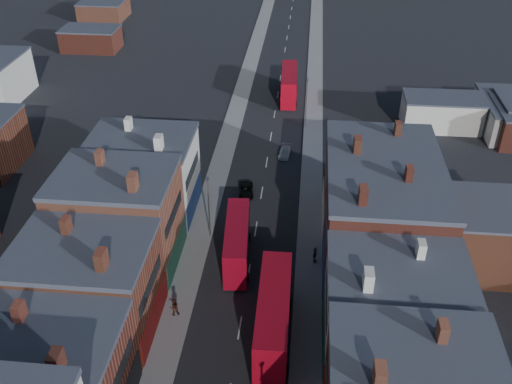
% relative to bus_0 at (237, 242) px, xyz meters
% --- Properties ---
extents(pavement_west, '(3.00, 200.00, 0.12)m').
position_rel_bus_0_xyz_m(pavement_west, '(-5.00, 23.85, -2.46)').
color(pavement_west, gray).
rests_on(pavement_west, ground).
extents(pavement_east, '(3.00, 200.00, 0.12)m').
position_rel_bus_0_xyz_m(pavement_east, '(8.00, 23.85, -2.46)').
color(pavement_east, gray).
rests_on(pavement_east, ground).
extents(lamp_post_2, '(0.25, 0.70, 8.12)m').
position_rel_bus_0_xyz_m(lamp_post_2, '(-3.70, 3.85, 2.19)').
color(lamp_post_2, slate).
rests_on(lamp_post_2, ground).
extents(lamp_post_3, '(0.25, 0.70, 8.12)m').
position_rel_bus_0_xyz_m(lamp_post_3, '(6.70, 33.85, 2.19)').
color(lamp_post_3, slate).
rests_on(lamp_post_3, ground).
extents(bus_0, '(3.37, 10.96, 4.66)m').
position_rel_bus_0_xyz_m(bus_0, '(0.00, 0.00, 0.00)').
color(bus_0, '#AE091F').
rests_on(bus_0, ground).
extents(bus_1, '(3.32, 12.63, 5.44)m').
position_rel_bus_0_xyz_m(bus_1, '(4.80, -11.16, 0.42)').
color(bus_1, '#B70A1C').
rests_on(bus_1, ground).
extents(bus_2, '(3.21, 11.63, 4.99)m').
position_rel_bus_0_xyz_m(bus_2, '(3.51, 44.52, 0.18)').
color(bus_2, '#9D0614').
rests_on(bus_2, ground).
extents(car_2, '(2.33, 4.21, 1.12)m').
position_rel_bus_0_xyz_m(car_2, '(-0.54, 13.47, -1.96)').
color(car_2, black).
rests_on(car_2, ground).
extents(car_3, '(1.86, 3.91, 1.10)m').
position_rel_bus_0_xyz_m(car_3, '(3.95, 24.15, -1.97)').
color(car_3, silver).
rests_on(car_3, ground).
extents(ped_1, '(1.06, 0.77, 1.95)m').
position_rel_bus_0_xyz_m(ped_1, '(-5.12, -9.08, -1.42)').
color(ped_1, '#402119').
rests_on(ped_1, pavement_west).
extents(ped_3, '(0.65, 1.19, 1.94)m').
position_rel_bus_0_xyz_m(ped_3, '(8.57, 0.33, -1.43)').
color(ped_3, '#544F48').
rests_on(ped_3, pavement_east).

